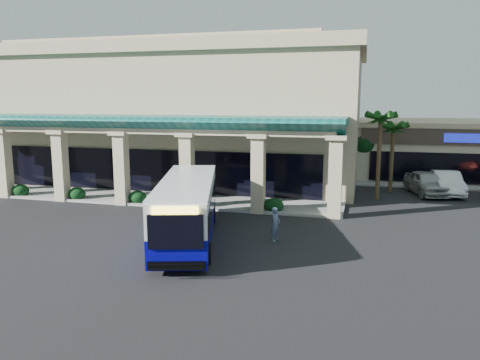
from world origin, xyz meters
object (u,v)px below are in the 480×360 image
(transit_bus, at_px, (188,210))
(pedestrian, at_px, (276,224))
(car_silver, at_px, (426,183))
(car_white, at_px, (446,183))

(transit_bus, xyz_separation_m, pedestrian, (4.15, 0.88, -0.66))
(transit_bus, distance_m, pedestrian, 4.30)
(car_silver, relative_size, car_white, 0.99)
(transit_bus, relative_size, pedestrian, 6.48)
(transit_bus, xyz_separation_m, car_white, (13.92, 15.15, -0.65))
(transit_bus, distance_m, car_white, 20.59)
(pedestrian, bearing_deg, car_silver, -19.35)
(car_silver, bearing_deg, car_white, 2.85)
(pedestrian, relative_size, car_white, 0.32)
(car_white, bearing_deg, car_silver, -165.95)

